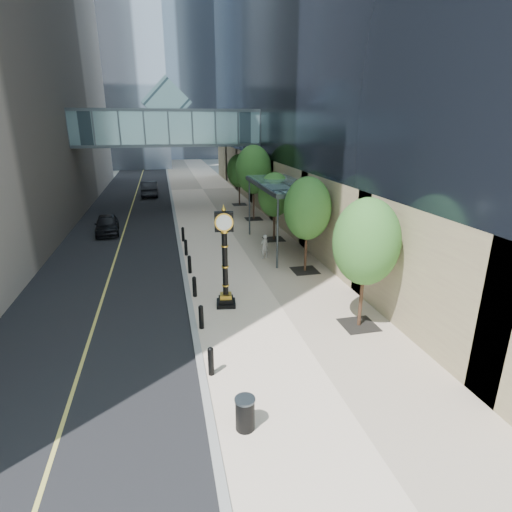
% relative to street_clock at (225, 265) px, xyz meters
% --- Properties ---
extents(ground, '(320.00, 320.00, 0.00)m').
position_rel_street_clock_xyz_m(ground, '(1.41, -6.08, -2.02)').
color(ground, gray).
rests_on(ground, ground).
extents(road, '(8.00, 180.00, 0.02)m').
position_rel_street_clock_xyz_m(road, '(-5.59, 33.92, -2.01)').
color(road, black).
rests_on(road, ground).
extents(sidewalk, '(8.00, 180.00, 0.06)m').
position_rel_street_clock_xyz_m(sidewalk, '(2.41, 33.92, -1.99)').
color(sidewalk, beige).
rests_on(sidewalk, ground).
extents(curb, '(0.25, 180.00, 0.07)m').
position_rel_street_clock_xyz_m(curb, '(-1.59, 33.92, -1.98)').
color(curb, gray).
rests_on(curb, ground).
extents(distant_tower_c, '(22.00, 22.00, 65.00)m').
position_rel_street_clock_xyz_m(distant_tower_c, '(-4.59, 113.92, 30.48)').
color(distant_tower_c, '#A6B5D1').
rests_on(distant_tower_c, ground).
extents(skywalk, '(17.00, 4.20, 5.80)m').
position_rel_street_clock_xyz_m(skywalk, '(-1.59, 21.92, 5.70)').
color(skywalk, slate).
rests_on(skywalk, ground).
extents(entrance_canopy, '(3.00, 8.00, 4.38)m').
position_rel_street_clock_xyz_m(entrance_canopy, '(4.88, 7.92, 2.18)').
color(entrance_canopy, '#383F44').
rests_on(entrance_canopy, ground).
extents(bollard_row, '(0.20, 16.20, 0.90)m').
position_rel_street_clock_xyz_m(bollard_row, '(-1.29, 2.92, -1.51)').
color(bollard_row, black).
rests_on(bollard_row, sidewalk).
extents(street_trees, '(3.01, 28.49, 6.19)m').
position_rel_street_clock_xyz_m(street_trees, '(5.01, 10.33, 1.70)').
color(street_trees, black).
rests_on(street_trees, sidewalk).
extents(street_clock, '(0.95, 0.95, 4.51)m').
position_rel_street_clock_xyz_m(street_clock, '(0.00, 0.00, 0.00)').
color(street_clock, black).
rests_on(street_clock, sidewalk).
extents(trash_bin, '(0.57, 0.57, 0.90)m').
position_rel_street_clock_xyz_m(trash_bin, '(-0.70, -7.73, -1.51)').
color(trash_bin, black).
rests_on(trash_bin, sidewalk).
extents(pedestrian, '(0.64, 0.54, 1.50)m').
position_rel_street_clock_xyz_m(pedestrian, '(3.34, 6.06, -1.21)').
color(pedestrian, '#A7A099').
rests_on(pedestrian, sidewalk).
extents(car_near, '(2.00, 4.23, 1.40)m').
position_rel_street_clock_xyz_m(car_near, '(-6.71, 14.44, -1.30)').
color(car_near, black).
rests_on(car_near, road).
extents(car_far, '(1.77, 5.02, 1.65)m').
position_rel_street_clock_xyz_m(car_far, '(-3.91, 30.54, -1.17)').
color(car_far, black).
rests_on(car_far, road).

